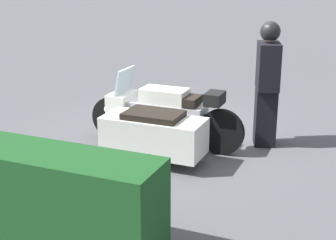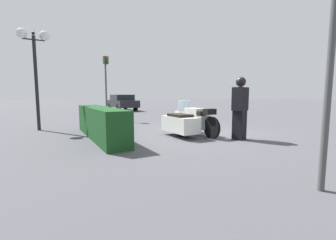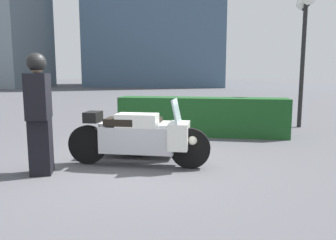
# 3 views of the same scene
# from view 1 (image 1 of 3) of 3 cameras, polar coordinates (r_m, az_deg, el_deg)

# --- Properties ---
(ground_plane) EXTENTS (160.00, 160.00, 0.00)m
(ground_plane) POSITION_cam_1_polar(r_m,az_deg,el_deg) (8.11, 1.18, -2.50)
(ground_plane) COLOR #4C4C51
(police_motorcycle) EXTENTS (2.49, 1.25, 1.17)m
(police_motorcycle) POSITION_cam_1_polar(r_m,az_deg,el_deg) (7.52, -1.70, -0.36)
(police_motorcycle) COLOR black
(police_motorcycle) RESTS_ON ground
(officer_rider) EXTENTS (0.46, 0.59, 1.90)m
(officer_rider) POSITION_cam_1_polar(r_m,az_deg,el_deg) (7.90, 10.95, 4.23)
(officer_rider) COLOR black
(officer_rider) RESTS_ON ground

